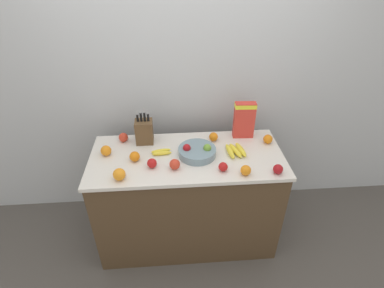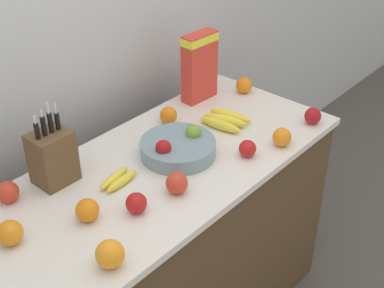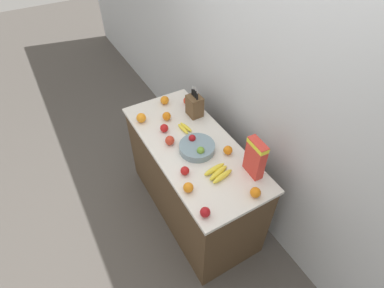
{
  "view_description": "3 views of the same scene",
  "coord_description": "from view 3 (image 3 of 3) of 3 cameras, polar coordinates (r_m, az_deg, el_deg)",
  "views": [
    {
      "loc": [
        -0.1,
        -1.92,
        2.33
      ],
      "look_at": [
        0.04,
        -0.03,
        1.06
      ],
      "focal_mm": 28.0,
      "sensor_mm": 36.0,
      "label": 1
    },
    {
      "loc": [
        -1.2,
        -1.2,
        2.1
      ],
      "look_at": [
        0.1,
        -0.06,
        1.0
      ],
      "focal_mm": 50.0,
      "sensor_mm": 36.0,
      "label": 2
    },
    {
      "loc": [
        1.58,
        -0.91,
        2.71
      ],
      "look_at": [
        0.04,
        -0.02,
        0.98
      ],
      "focal_mm": 28.0,
      "sensor_mm": 36.0,
      "label": 3
    }
  ],
  "objects": [
    {
      "name": "apple_near_bananas",
      "position": [
        2.53,
        -4.25,
        0.68
      ],
      "size": [
        0.08,
        0.08,
        0.08
      ],
      "primitive_type": "sphere",
      "color": "red",
      "rests_on": "counter"
    },
    {
      "name": "orange_back_center",
      "position": [
        2.97,
        -5.23,
        8.31
      ],
      "size": [
        0.08,
        0.08,
        0.08
      ],
      "primitive_type": "sphere",
      "color": "orange",
      "rests_on": "counter"
    },
    {
      "name": "orange_near_bowl",
      "position": [
        2.77,
        -4.85,
        5.29
      ],
      "size": [
        0.08,
        0.08,
        0.08
      ],
      "primitive_type": "sphere",
      "color": "orange",
      "rests_on": "counter"
    },
    {
      "name": "counter",
      "position": [
        2.89,
        0.02,
        -6.71
      ],
      "size": [
        1.53,
        0.69,
        0.94
      ],
      "color": "#4C3823",
      "rests_on": "ground_plane"
    },
    {
      "name": "ground_plane",
      "position": [
        3.26,
        0.02,
        -11.9
      ],
      "size": [
        14.0,
        14.0,
        0.0
      ],
      "primitive_type": "plane",
      "color": "#514C47"
    },
    {
      "name": "banana_bunch_left",
      "position": [
        2.67,
        -1.44,
        3.08
      ],
      "size": [
        0.17,
        0.09,
        0.03
      ],
      "rotation": [
        0.0,
        0.0,
        0.21
      ],
      "color": "yellow",
      "rests_on": "counter"
    },
    {
      "name": "knife_block",
      "position": [
        2.78,
        0.5,
        7.31
      ],
      "size": [
        0.14,
        0.12,
        0.32
      ],
      "color": "brown",
      "rests_on": "counter"
    },
    {
      "name": "apple_by_knife_block",
      "position": [
        2.96,
        -0.91,
        8.27
      ],
      "size": [
        0.08,
        0.08,
        0.08
      ],
      "primitive_type": "sphere",
      "color": "red",
      "rests_on": "counter"
    },
    {
      "name": "orange_front_right",
      "position": [
        2.19,
        -0.71,
        -8.28
      ],
      "size": [
        0.08,
        0.08,
        0.08
      ],
      "primitive_type": "sphere",
      "color": "orange",
      "rests_on": "counter"
    },
    {
      "name": "fruit_bowl",
      "position": [
        2.47,
        1.03,
        -0.61
      ],
      "size": [
        0.3,
        0.3,
        0.1
      ],
      "color": "gray",
      "rests_on": "counter"
    },
    {
      "name": "wall_back",
      "position": [
        2.57,
        11.02,
        10.13
      ],
      "size": [
        9.0,
        0.06,
        2.6
      ],
      "color": "silver",
      "rests_on": "ground_plane"
    },
    {
      "name": "apple_rear",
      "position": [
        2.07,
        2.53,
        -12.85
      ],
      "size": [
        0.07,
        0.07,
        0.07
      ],
      "primitive_type": "sphere",
      "color": "#A31419",
      "rests_on": "counter"
    },
    {
      "name": "banana_bunch_right",
      "position": [
        2.31,
        5.03,
        -5.48
      ],
      "size": [
        0.16,
        0.22,
        0.04
      ],
      "rotation": [
        0.0,
        0.0,
        4.89
      ],
      "color": "yellow",
      "rests_on": "counter"
    },
    {
      "name": "apple_front",
      "position": [
        2.29,
        -1.36,
        -5.11
      ],
      "size": [
        0.07,
        0.07,
        0.07
      ],
      "primitive_type": "sphere",
      "color": "red",
      "rests_on": "counter"
    },
    {
      "name": "orange_mid_right",
      "position": [
        2.21,
        11.99,
        -9.01
      ],
      "size": [
        0.08,
        0.08,
        0.08
      ],
      "primitive_type": "sphere",
      "color": "orange",
      "rests_on": "counter"
    },
    {
      "name": "orange_front_center",
      "position": [
        2.46,
        6.85,
        -1.18
      ],
      "size": [
        0.08,
        0.08,
        0.08
      ],
      "primitive_type": "sphere",
      "color": "orange",
      "rests_on": "counter"
    },
    {
      "name": "apple_rightmost",
      "position": [
        2.65,
        -5.31,
        3.03
      ],
      "size": [
        0.07,
        0.07,
        0.07
      ],
      "primitive_type": "sphere",
      "color": "red",
      "rests_on": "counter"
    },
    {
      "name": "cereal_box",
      "position": [
        2.25,
        11.98,
        -2.4
      ],
      "size": [
        0.18,
        0.08,
        0.32
      ],
      "rotation": [
        0.0,
        0.0,
        -0.05
      ],
      "color": "red",
      "rests_on": "counter"
    },
    {
      "name": "orange_by_cereal",
      "position": [
        2.78,
        -9.65,
        4.94
      ],
      "size": [
        0.09,
        0.09,
        0.09
      ],
      "primitive_type": "sphere",
      "color": "orange",
      "rests_on": "counter"
    }
  ]
}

